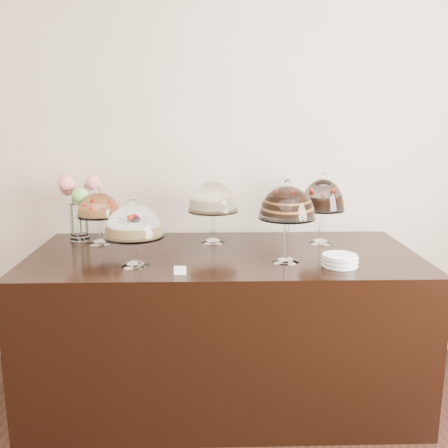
{
  "coord_description": "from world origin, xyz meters",
  "views": [
    {
      "loc": [
        0.18,
        -0.3,
        1.68
      ],
      "look_at": [
        0.26,
        2.4,
        1.08
      ],
      "focal_mm": 40.0,
      "sensor_mm": 36.0,
      "label": 1
    }
  ],
  "objects_px": {
    "display_counter": "(224,326)",
    "cake_stand_sugar_sponge": "(134,224)",
    "cake_stand_dark_choco": "(323,198)",
    "flower_vase": "(78,201)",
    "cake_stand_cheesecake": "(213,199)",
    "plate_stack": "(340,261)",
    "cake_stand_choco_layer": "(287,205)",
    "cake_stand_fruit_tart": "(99,207)"
  },
  "relations": [
    {
      "from": "display_counter",
      "to": "flower_vase",
      "type": "distance_m",
      "value": 1.19
    },
    {
      "from": "cake_stand_cheesecake",
      "to": "flower_vase",
      "type": "xyz_separation_m",
      "value": [
        -0.84,
        0.09,
        -0.02
      ]
    },
    {
      "from": "plate_stack",
      "to": "cake_stand_sugar_sponge",
      "type": "bearing_deg",
      "value": 177.71
    },
    {
      "from": "display_counter",
      "to": "plate_stack",
      "type": "bearing_deg",
      "value": -24.75
    },
    {
      "from": "display_counter",
      "to": "cake_stand_dark_choco",
      "type": "relative_size",
      "value": 5.1
    },
    {
      "from": "cake_stand_dark_choco",
      "to": "plate_stack",
      "type": "height_order",
      "value": "cake_stand_dark_choco"
    },
    {
      "from": "cake_stand_dark_choco",
      "to": "cake_stand_fruit_tart",
      "type": "bearing_deg",
      "value": 178.77
    },
    {
      "from": "cake_stand_dark_choco",
      "to": "flower_vase",
      "type": "relative_size",
      "value": 1.04
    },
    {
      "from": "cake_stand_cheesecake",
      "to": "cake_stand_fruit_tart",
      "type": "height_order",
      "value": "cake_stand_cheesecake"
    },
    {
      "from": "cake_stand_choco_layer",
      "to": "cake_stand_fruit_tart",
      "type": "xyz_separation_m",
      "value": [
        -1.08,
        0.42,
        -0.09
      ]
    },
    {
      "from": "plate_stack",
      "to": "cake_stand_cheesecake",
      "type": "bearing_deg",
      "value": 141.71
    },
    {
      "from": "cake_stand_choco_layer",
      "to": "plate_stack",
      "type": "bearing_deg",
      "value": -19.29
    },
    {
      "from": "cake_stand_sugar_sponge",
      "to": "plate_stack",
      "type": "relative_size",
      "value": 1.98
    },
    {
      "from": "display_counter",
      "to": "cake_stand_sugar_sponge",
      "type": "distance_m",
      "value": 0.85
    },
    {
      "from": "cake_stand_cheesecake",
      "to": "cake_stand_dark_choco",
      "type": "relative_size",
      "value": 0.96
    },
    {
      "from": "display_counter",
      "to": "cake_stand_sugar_sponge",
      "type": "bearing_deg",
      "value": -153.64
    },
    {
      "from": "cake_stand_sugar_sponge",
      "to": "cake_stand_choco_layer",
      "type": "distance_m",
      "value": 0.81
    },
    {
      "from": "cake_stand_choco_layer",
      "to": "cake_stand_fruit_tart",
      "type": "relative_size",
      "value": 1.27
    },
    {
      "from": "cake_stand_fruit_tart",
      "to": "flower_vase",
      "type": "distance_m",
      "value": 0.18
    },
    {
      "from": "flower_vase",
      "to": "cake_stand_fruit_tart",
      "type": "bearing_deg",
      "value": -31.9
    },
    {
      "from": "cake_stand_dark_choco",
      "to": "cake_stand_cheesecake",
      "type": "bearing_deg",
      "value": 177.15
    },
    {
      "from": "flower_vase",
      "to": "plate_stack",
      "type": "height_order",
      "value": "flower_vase"
    },
    {
      "from": "cake_stand_choco_layer",
      "to": "cake_stand_dark_choco",
      "type": "relative_size",
      "value": 1.04
    },
    {
      "from": "display_counter",
      "to": "flower_vase",
      "type": "bearing_deg",
      "value": 159.75
    },
    {
      "from": "cake_stand_dark_choco",
      "to": "cake_stand_sugar_sponge",
      "type": "bearing_deg",
      "value": -157.59
    },
    {
      "from": "cake_stand_cheesecake",
      "to": "plate_stack",
      "type": "xyz_separation_m",
      "value": [
        0.66,
        -0.52,
        -0.24
      ]
    },
    {
      "from": "display_counter",
      "to": "cake_stand_dark_choco",
      "type": "xyz_separation_m",
      "value": [
        0.61,
        0.21,
        0.73
      ]
    },
    {
      "from": "cake_stand_fruit_tart",
      "to": "cake_stand_cheesecake",
      "type": "bearing_deg",
      "value": 0.33
    },
    {
      "from": "cake_stand_cheesecake",
      "to": "flower_vase",
      "type": "distance_m",
      "value": 0.85
    },
    {
      "from": "cake_stand_choco_layer",
      "to": "plate_stack",
      "type": "height_order",
      "value": "cake_stand_choco_layer"
    },
    {
      "from": "cake_stand_dark_choco",
      "to": "cake_stand_fruit_tart",
      "type": "xyz_separation_m",
      "value": [
        -1.36,
        0.03,
        -0.06
      ]
    },
    {
      "from": "display_counter",
      "to": "cake_stand_fruit_tart",
      "type": "relative_size",
      "value": 6.26
    },
    {
      "from": "cake_stand_sugar_sponge",
      "to": "cake_stand_choco_layer",
      "type": "xyz_separation_m",
      "value": [
        0.8,
        0.05,
        0.09
      ]
    },
    {
      "from": "cake_stand_dark_choco",
      "to": "flower_vase",
      "type": "distance_m",
      "value": 1.51
    },
    {
      "from": "flower_vase",
      "to": "cake_stand_cheesecake",
      "type": "bearing_deg",
      "value": -6.02
    },
    {
      "from": "cake_stand_sugar_sponge",
      "to": "cake_stand_fruit_tart",
      "type": "height_order",
      "value": "cake_stand_sugar_sponge"
    },
    {
      "from": "cake_stand_sugar_sponge",
      "to": "cake_stand_cheesecake",
      "type": "distance_m",
      "value": 0.63
    },
    {
      "from": "display_counter",
      "to": "flower_vase",
      "type": "relative_size",
      "value": 5.31
    },
    {
      "from": "display_counter",
      "to": "plate_stack",
      "type": "relative_size",
      "value": 12.04
    },
    {
      "from": "cake_stand_cheesecake",
      "to": "cake_stand_dark_choco",
      "type": "height_order",
      "value": "cake_stand_dark_choco"
    },
    {
      "from": "cake_stand_sugar_sponge",
      "to": "flower_vase",
      "type": "xyz_separation_m",
      "value": [
        -0.43,
        0.57,
        0.02
      ]
    },
    {
      "from": "flower_vase",
      "to": "cake_stand_choco_layer",
      "type": "bearing_deg",
      "value": -22.67
    }
  ]
}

